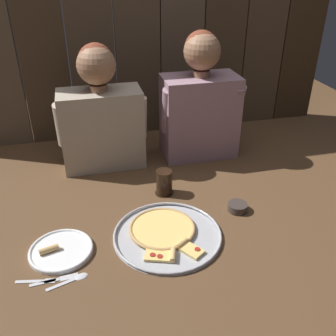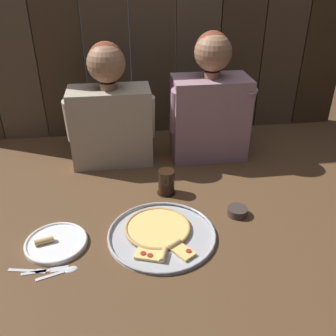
% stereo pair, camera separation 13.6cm
% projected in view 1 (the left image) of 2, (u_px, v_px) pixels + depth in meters
% --- Properties ---
extents(ground_plane, '(3.20, 3.20, 0.00)m').
position_uv_depth(ground_plane, '(179.00, 218.00, 1.51)').
color(ground_plane, brown).
extents(pizza_tray, '(0.41, 0.41, 0.03)m').
position_uv_depth(pizza_tray, '(166.00, 233.00, 1.41)').
color(pizza_tray, '#B2B2B7').
rests_on(pizza_tray, ground).
extents(dinner_plate, '(0.23, 0.23, 0.03)m').
position_uv_depth(dinner_plate, '(61.00, 250.00, 1.33)').
color(dinner_plate, white).
rests_on(dinner_plate, ground).
extents(drinking_glass, '(0.08, 0.08, 0.11)m').
position_uv_depth(drinking_glass, '(164.00, 182.00, 1.64)').
color(drinking_glass, black).
rests_on(drinking_glass, ground).
extents(dipping_bowl, '(0.08, 0.08, 0.03)m').
position_uv_depth(dipping_bowl, '(238.00, 207.00, 1.55)').
color(dipping_bowl, '#3D332D').
rests_on(dipping_bowl, ground).
extents(table_fork, '(0.13, 0.04, 0.01)m').
position_uv_depth(table_fork, '(38.00, 281.00, 1.22)').
color(table_fork, silver).
rests_on(table_fork, ground).
extents(table_knife, '(0.16, 0.03, 0.01)m').
position_uv_depth(table_knife, '(55.00, 280.00, 1.22)').
color(table_knife, silver).
rests_on(table_knife, ground).
extents(table_spoon, '(0.14, 0.06, 0.01)m').
position_uv_depth(table_spoon, '(75.00, 278.00, 1.23)').
color(table_spoon, silver).
rests_on(table_spoon, ground).
extents(diner_left, '(0.42, 0.19, 0.59)m').
position_uv_depth(diner_left, '(101.00, 114.00, 1.77)').
color(diner_left, '#B2A38E').
rests_on(diner_left, ground).
extents(diner_right, '(0.41, 0.22, 0.62)m').
position_uv_depth(diner_right, '(200.00, 103.00, 1.86)').
color(diner_right, gray).
rests_on(diner_right, ground).
extents(wooden_backdrop_wall, '(2.19, 0.03, 1.34)m').
position_uv_depth(wooden_backdrop_wall, '(136.00, 11.00, 1.91)').
color(wooden_backdrop_wall, '#493725').
rests_on(wooden_backdrop_wall, ground).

